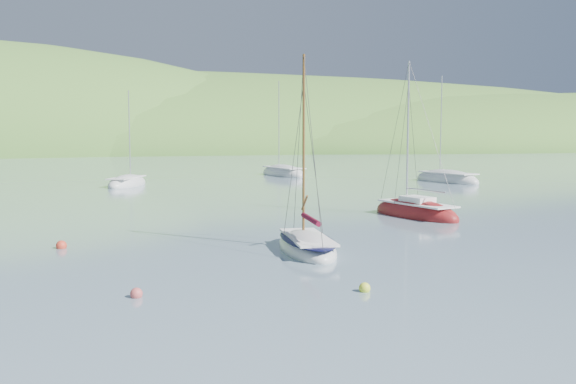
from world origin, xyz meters
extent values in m
plane|color=gray|center=(0.00, 0.00, 0.00)|extent=(700.00, 700.00, 0.00)
ellipsoid|color=#3D752C|center=(0.00, 170.00, 0.00)|extent=(440.00, 110.00, 44.00)
ellipsoid|color=#3D752C|center=(90.00, 160.00, 0.00)|extent=(240.00, 100.00, 34.00)
ellipsoid|color=white|center=(1.50, 8.25, 0.11)|extent=(2.66, 6.38, 1.53)
cube|color=white|center=(1.49, 8.13, 0.66)|extent=(2.00, 4.97, 0.10)
cylinder|color=brown|center=(1.54, 9.00, 4.79)|extent=(0.12, 0.12, 8.33)
ellipsoid|color=black|center=(1.50, 8.25, 0.56)|extent=(2.62, 6.31, 0.26)
cylinder|color=maroon|center=(1.45, 7.51, 1.57)|extent=(0.42, 3.01, 0.24)
ellipsoid|color=maroon|center=(11.47, 17.76, 0.14)|extent=(4.40, 7.66, 2.00)
cube|color=white|center=(11.51, 17.62, 0.85)|extent=(3.35, 5.95, 0.10)
cylinder|color=#BABABF|center=(11.22, 18.60, 5.34)|extent=(0.12, 0.12, 9.07)
cube|color=white|center=(11.51, 17.62, 1.09)|extent=(1.87, 2.33, 0.42)
cylinder|color=#BABABF|center=(11.71, 16.92, 1.76)|extent=(1.05, 3.37, 0.09)
ellipsoid|color=white|center=(-6.20, 45.57, 0.14)|extent=(5.17, 7.57, 1.95)
cube|color=white|center=(-6.26, 45.44, 0.83)|extent=(3.95, 5.87, 0.10)
cylinder|color=#BABABF|center=(-5.86, 46.36, 5.08)|extent=(0.12, 0.12, 8.59)
ellipsoid|color=white|center=(12.14, 55.30, 0.17)|extent=(5.26, 9.17, 2.35)
cube|color=white|center=(12.18, 55.13, 0.99)|extent=(4.00, 7.12, 0.10)
cylinder|color=#BABABF|center=(11.86, 56.30, 6.15)|extent=(0.12, 0.12, 10.40)
ellipsoid|color=white|center=(26.63, 41.82, 0.17)|extent=(5.35, 9.04, 2.33)
cube|color=white|center=(26.68, 41.66, 0.98)|extent=(4.07, 7.02, 0.10)
cylinder|color=#BABABF|center=(26.34, 42.80, 6.07)|extent=(0.12, 0.12, 10.24)
sphere|color=#E5F733|center=(1.36, 0.69, 0.12)|extent=(0.40, 0.40, 0.40)
sphere|color=#CB524E|center=(-6.23, 1.86, 0.12)|extent=(0.41, 0.41, 0.41)
sphere|color=red|center=(-9.44, 11.78, 0.12)|extent=(0.50, 0.50, 0.50)
camera|label=1|loc=(-6.56, -19.50, 5.53)|focal=40.00mm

